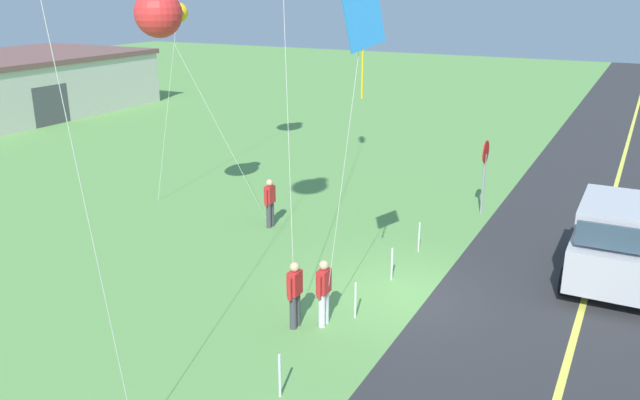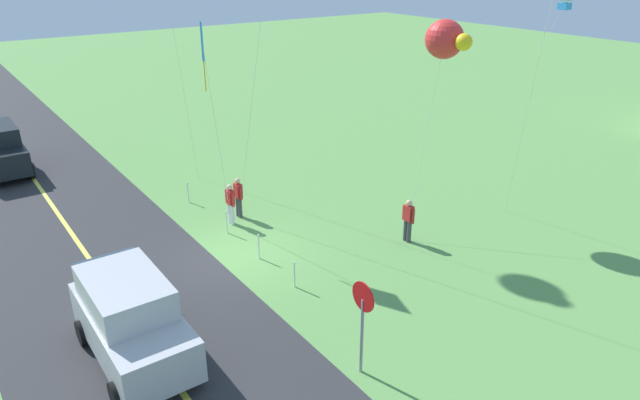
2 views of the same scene
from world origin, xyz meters
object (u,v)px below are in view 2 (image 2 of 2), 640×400
person_adult_companion (230,203)px  kite_pink_drift (565,2)px  car_suv_foreground (131,319)px  kite_blue_mid (203,46)px  kite_red_low (446,39)px  person_child_watcher (238,196)px  person_adult_near (408,219)px  stop_sign (363,310)px

person_adult_companion → kite_pink_drift: (-1.29, 21.73, 6.10)m
car_suv_foreground → kite_blue_mid: bearing=137.4°
car_suv_foreground → kite_red_low: kite_red_low is taller
car_suv_foreground → person_adult_companion: bearing=134.8°
person_child_watcher → kite_red_low: 9.62m
car_suv_foreground → kite_pink_drift: 28.80m
person_adult_companion → person_child_watcher: 0.66m
car_suv_foreground → person_adult_companion: car_suv_foreground is taller
kite_red_low → car_suv_foreground: bearing=-80.8°
person_adult_near → kite_red_low: 6.56m
person_adult_near → person_child_watcher: size_ratio=1.00×
person_adult_near → kite_blue_mid: 9.11m
car_suv_foreground → kite_blue_mid: size_ratio=0.58×
person_adult_near → kite_red_low: kite_red_low is taller
person_adult_near → person_adult_companion: bearing=44.4°
kite_blue_mid → kite_pink_drift: bearing=93.9°
person_child_watcher → kite_blue_mid: kite_blue_mid is taller
car_suv_foreground → kite_pink_drift: bearing=104.1°
kite_red_low → kite_blue_mid: kite_blue_mid is taller
kite_blue_mid → car_suv_foreground: bearing=-42.6°
person_child_watcher → person_adult_companion: bearing=-78.1°
kite_pink_drift → kite_blue_mid: bearing=-86.1°
car_suv_foreground → person_child_watcher: bearing=134.0°
person_child_watcher → kite_pink_drift: (-0.91, 21.19, 6.10)m
stop_sign → kite_pink_drift: (-10.65, 23.04, 5.16)m
stop_sign → kite_red_low: 11.38m
stop_sign → person_child_watcher: bearing=169.3°
kite_red_low → person_adult_near: bearing=-62.2°
person_adult_near → kite_blue_mid: bearing=50.2°
kite_red_low → kite_pink_drift: size_ratio=0.99×
stop_sign → kite_pink_drift: bearing=114.8°
car_suv_foreground → person_adult_near: 10.10m
car_suv_foreground → person_child_watcher: size_ratio=2.75×
person_adult_companion → kite_red_low: bearing=107.3°
person_adult_companion → car_suv_foreground: bearing=-1.8°
stop_sign → kite_red_low: bearing=124.7°
car_suv_foreground → person_adult_near: size_ratio=2.75×
person_child_watcher → kite_blue_mid: (0.63, -1.26, 5.86)m
car_suv_foreground → person_adult_companion: size_ratio=2.75×
kite_red_low → stop_sign: bearing=-55.3°
kite_blue_mid → kite_pink_drift: (-1.54, 22.46, 0.24)m
person_adult_companion → kite_pink_drift: bearing=136.8°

